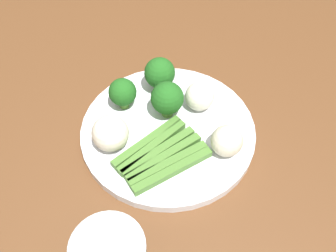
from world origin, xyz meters
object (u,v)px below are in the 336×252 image
Objects in this scene: plate at (168,131)px; cauliflower_front at (200,96)px; broccoli_left at (123,93)px; broccoli_front_left at (160,73)px; broccoli_back_right at (167,99)px; cauliflower_outer_edge at (110,133)px; cauliflower_near_center at (227,141)px; asparagus_bundle at (160,155)px; dining_table at (147,177)px.

cauliflower_front reaches higher than plate.
broccoli_left is (0.03, 0.08, 0.04)m from plate.
broccoli_front_left and broccoli_back_right have the same top height.
broccoli_front_left is at bearing -22.59° from cauliflower_outer_edge.
cauliflower_front is at bearing 30.23° from cauliflower_near_center.
broccoli_back_right reaches higher than asparagus_bundle.
broccoli_left is 0.08m from cauliflower_outer_edge.
broccoli_left is 1.15× the size of cauliflower_near_center.
cauliflower_front is at bearing -63.48° from broccoli_back_right.
cauliflower_front is 0.09m from cauliflower_near_center.
asparagus_bundle is 3.07× the size of cauliflower_front.
cauliflower_front is 0.99× the size of cauliflower_near_center.
cauliflower_front is (0.02, -0.12, -0.01)m from broccoli_left.
broccoli_front_left is 1.14× the size of broccoli_left.
cauliflower_near_center is at bearing -133.67° from broccoli_front_left.
broccoli_back_right is at bearing 46.24° from asparagus_bundle.
cauliflower_outer_edge is (-0.02, 0.04, 0.15)m from dining_table.
cauliflower_outer_edge is at bearing 128.39° from cauliflower_front.
broccoli_back_right is (0.08, 0.00, 0.03)m from asparagus_bundle.
plate is 0.09m from broccoli_left.
broccoli_left is at bearing 84.69° from broccoli_back_right.
broccoli_front_left is 0.98× the size of broccoli_back_right.
cauliflower_near_center is (-0.06, -0.10, -0.01)m from broccoli_back_right.
broccoli_back_right is (0.03, 0.01, 0.04)m from plate.
asparagus_bundle is 2.62× the size of cauliflower_outer_edge.
asparagus_bundle is at bearing -99.91° from cauliflower_outer_edge.
dining_table is at bearing 174.87° from broccoli_front_left.
plate is 0.10m from cauliflower_outer_edge.
broccoli_front_left is at bearing 53.95° from asparagus_bundle.
cauliflower_front is at bearing -39.12° from plate.
broccoli_back_right is 1.34× the size of cauliflower_near_center.
cauliflower_front is (0.02, -0.05, -0.01)m from broccoli_back_right.
asparagus_bundle reaches higher than plate.
plate is 1.89× the size of asparagus_bundle.
asparagus_bundle is 0.09m from broccoli_back_right.
dining_table is 0.18m from cauliflower_front.
broccoli_back_right reaches higher than cauliflower_outer_edge.
dining_table is 8.82× the size of asparagus_bundle.
dining_table is 20.38× the size of broccoli_front_left.
broccoli_left is 0.12m from cauliflower_front.
cauliflower_front and cauliflower_near_center have the same top height.
broccoli_back_right reaches higher than dining_table.
broccoli_front_left reaches higher than plate.
cauliflower_outer_edge is (0.01, 0.08, 0.02)m from asparagus_bundle.
asparagus_bundle is 0.12m from cauliflower_front.
asparagus_bundle is at bearing -170.38° from broccoli_front_left.
asparagus_bundle is at bearing 157.42° from cauliflower_front.
plate is 0.06m from asparagus_bundle.
dining_table is 27.06× the size of cauliflower_front.
cauliflower_outer_edge is at bearing 118.97° from plate.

